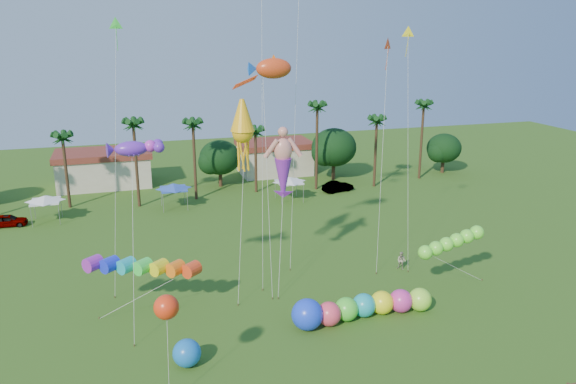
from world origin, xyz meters
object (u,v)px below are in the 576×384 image
object	(u,v)px
car_b	(338,186)
blue_ball	(187,353)
spectator_b	(401,261)
caterpillar_inflatable	(357,307)
car_a	(8,220)

from	to	relation	value
car_b	blue_ball	size ratio (longest dim) A/B	2.32
car_b	blue_ball	world-z (taller)	blue_ball
car_b	spectator_b	xyz separation A→B (m)	(-3.85, -24.86, 0.13)
caterpillar_inflatable	blue_ball	bearing A→B (deg)	-171.34
car_a	blue_ball	world-z (taller)	blue_ball
car_a	car_b	distance (m)	39.29
car_a	spectator_b	xyz separation A→B (m)	(35.37, -22.54, 0.15)
car_a	caterpillar_inflatable	world-z (taller)	caterpillar_inflatable
spectator_b	blue_ball	bearing A→B (deg)	-107.58
spectator_b	caterpillar_inflatable	size ratio (longest dim) A/B	0.15
car_b	caterpillar_inflatable	world-z (taller)	caterpillar_inflatable
car_a	spectator_b	size ratio (longest dim) A/B	2.40
car_a	car_b	size ratio (longest dim) A/B	0.94
caterpillar_inflatable	blue_ball	xyz separation A→B (m)	(-12.71, -2.37, -0.05)
car_a	blue_ball	size ratio (longest dim) A/B	2.17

